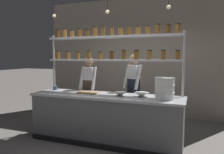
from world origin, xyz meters
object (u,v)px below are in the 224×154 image
Objects in this scene: spice_shelf_unit at (112,49)px; chef_left at (89,88)px; chef_center at (134,87)px; prep_bowl_center_front at (142,95)px; prep_bowl_near_left at (120,94)px; container_stack at (165,88)px; cutting_board at (88,93)px; serving_cup_front at (55,88)px.

spice_shelf_unit is 1.11m from chef_left.
prep_bowl_center_front is (0.34, -0.69, -0.02)m from chef_center.
chef_left is (-0.64, 0.24, -0.87)m from spice_shelf_unit.
chef_left is at bearing 148.30° from prep_bowl_near_left.
container_stack is at bearing -28.15° from chef_center.
cutting_board is 4.45× the size of serving_cup_front.
serving_cup_front is (-0.89, 0.16, 0.03)m from cutting_board.
prep_bowl_near_left is at bearing -77.28° from chef_center.
chef_center reaches higher than cutting_board.
container_stack is at bearing -11.23° from prep_bowl_center_front.
spice_shelf_unit is at bearing 4.94° from serving_cup_front.
chef_left is at bearing 158.74° from prep_bowl_center_front.
prep_bowl_near_left is (0.29, -0.33, -0.85)m from spice_shelf_unit.
chef_center is (0.35, 0.41, -0.82)m from spice_shelf_unit.
chef_center is 1.08m from container_stack.
prep_bowl_near_left is at bearing 178.29° from container_stack.
serving_cup_front reaches higher than cutting_board.
spice_shelf_unit reaches higher than container_stack.
cutting_board is at bearing -69.42° from chef_left.
spice_shelf_unit is 7.49× the size of container_stack.
serving_cup_front is (-1.29, -0.11, -0.84)m from spice_shelf_unit.
chef_center is at bearing 17.65° from serving_cup_front.
spice_shelf_unit is 10.03× the size of prep_bowl_center_front.
cutting_board is 1.42× the size of prep_bowl_center_front.
chef_center is 6.97× the size of prep_bowl_near_left.
serving_cup_front is at bearing 175.24° from prep_bowl_center_front.
spice_shelf_unit is 0.96m from prep_bowl_near_left.
chef_center is at bearing 134.34° from container_stack.
cutting_board is (-1.50, 0.09, -0.18)m from container_stack.
serving_cup_front is (-0.65, -0.35, 0.02)m from chef_left.
chef_left is 6.70× the size of prep_bowl_near_left.
spice_shelf_unit reaches higher than prep_bowl_near_left.
serving_cup_front is at bearing -175.06° from spice_shelf_unit.
prep_bowl_center_front is at bearing -46.42° from chef_center.
prep_bowl_near_left is 0.87× the size of prep_bowl_center_front.
prep_bowl_near_left reaches higher than cutting_board.
chef_left is 1.10m from prep_bowl_near_left.
chef_center is 6.03× the size of prep_bowl_center_front.
chef_left is 1.86m from container_stack.
prep_bowl_near_left is 0.40m from prep_bowl_center_front.
cutting_board is 1.64× the size of prep_bowl_near_left.
chef_left reaches higher than prep_bowl_center_front.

